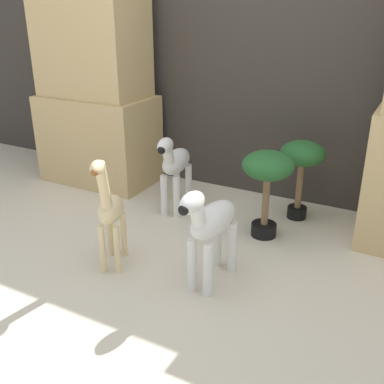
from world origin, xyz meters
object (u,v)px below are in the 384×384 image
object	(u,v)px
potted_palm_back	(268,174)
zebra_right	(210,224)
zebra_left	(175,165)
giraffe_figurine	(110,210)
potted_palm_front	(302,160)

from	to	relation	value
potted_palm_back	zebra_right	bearing A→B (deg)	-96.74
zebra_left	giraffe_figurine	xyz separation A→B (m)	(0.06, -0.80, 0.01)
zebra_right	potted_palm_back	size ratio (longest dim) A/B	1.04
zebra_left	giraffe_figurine	world-z (taller)	giraffe_figurine
zebra_right	potted_palm_back	xyz separation A→B (m)	(0.07, 0.63, 0.07)
zebra_left	potted_palm_back	xyz separation A→B (m)	(0.68, -0.06, 0.07)
zebra_left	potted_palm_front	size ratio (longest dim) A/B	1.06
zebra_right	zebra_left	xyz separation A→B (m)	(-0.60, 0.69, 0.00)
zebra_left	potted_palm_front	xyz separation A→B (m)	(0.79, 0.28, 0.08)
zebra_right	potted_palm_back	world-z (taller)	zebra_right
zebra_left	potted_palm_front	bearing A→B (deg)	19.87
zebra_right	potted_palm_front	distance (m)	1.00
zebra_right	zebra_left	world-z (taller)	same
potted_palm_back	potted_palm_front	bearing A→B (deg)	72.12
zebra_left	potted_palm_back	world-z (taller)	zebra_left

